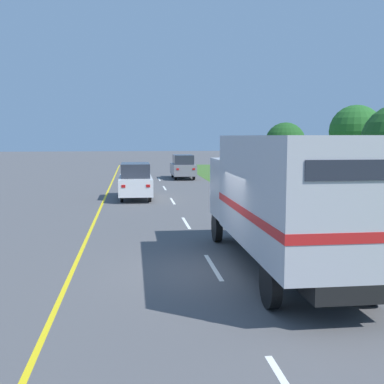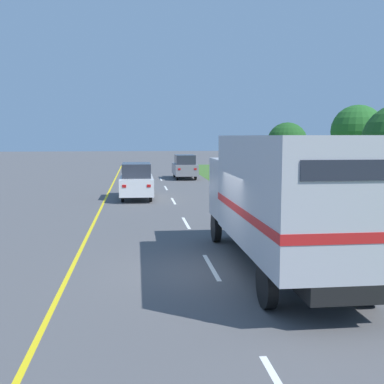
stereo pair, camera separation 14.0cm
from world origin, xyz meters
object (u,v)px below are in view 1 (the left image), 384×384
object	(u,v)px
horse_trailer_truck	(285,196)
lead_car_white	(136,181)
roadside_tree_far	(285,143)
lead_car_grey_ahead	(183,167)
roadside_tree_mid	(356,132)
highway_sign	(363,181)

from	to	relation	value
horse_trailer_truck	lead_car_white	size ratio (longest dim) A/B	1.84
roadside_tree_far	lead_car_grey_ahead	bearing A→B (deg)	175.26
roadside_tree_far	horse_trailer_truck	bearing A→B (deg)	-107.92
lead_car_grey_ahead	roadside_tree_mid	world-z (taller)	roadside_tree_mid
horse_trailer_truck	lead_car_grey_ahead	xyz separation A→B (m)	(0.26, 27.59, -0.98)
roadside_tree_mid	highway_sign	bearing A→B (deg)	-114.70
lead_car_grey_ahead	highway_sign	size ratio (longest dim) A/B	1.43
highway_sign	roadside_tree_mid	distance (m)	15.82
lead_car_white	highway_sign	size ratio (longest dim) A/B	1.49
lead_car_white	roadside_tree_far	size ratio (longest dim) A/B	0.99
horse_trailer_truck	roadside_tree_far	world-z (taller)	roadside_tree_far
roadside_tree_mid	lead_car_grey_ahead	bearing A→B (deg)	136.95
highway_sign	roadside_tree_mid	xyz separation A→B (m)	(6.57, 14.28, 1.81)
lead_car_white	highway_sign	distance (m)	13.79
lead_car_white	lead_car_grey_ahead	xyz separation A→B (m)	(3.95, 12.40, -0.02)
horse_trailer_truck	roadside_tree_mid	size ratio (longest dim) A/B	1.54
horse_trailer_truck	roadside_tree_far	xyz separation A→B (m)	(8.69, 26.89, 0.97)
lead_car_white	horse_trailer_truck	bearing A→B (deg)	-76.34
lead_car_white	roadside_tree_mid	xyz separation A→B (m)	(14.19, 2.83, 2.77)
lead_car_grey_ahead	lead_car_white	bearing A→B (deg)	-107.68
highway_sign	roadside_tree_far	world-z (taller)	roadside_tree_far
highway_sign	lead_car_grey_ahead	bearing A→B (deg)	98.76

